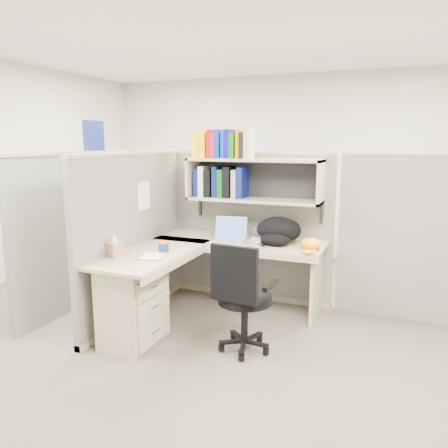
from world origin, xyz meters
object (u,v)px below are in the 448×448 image
at_px(snack_canister, 164,246).
at_px(task_chair, 243,314).
at_px(backpack, 277,231).
at_px(desk, 164,287).
at_px(laptop, 229,229).

bearing_deg(snack_canister, task_chair, -14.37).
relative_size(backpack, snack_canister, 4.55).
distance_m(backpack, task_chair, 1.05).
distance_m(snack_canister, task_chair, 0.98).
distance_m(desk, backpack, 1.23).
height_order(desk, snack_canister, snack_canister).
distance_m(laptop, task_chair, 1.13).
relative_size(desk, laptop, 5.25).
bearing_deg(task_chair, desk, 173.56).
distance_m(laptop, backpack, 0.50).
xyz_separation_m(laptop, backpack, (0.50, 0.02, 0.01)).
xyz_separation_m(laptop, snack_canister, (-0.38, -0.67, -0.07)).
relative_size(snack_canister, task_chair, 0.10).
bearing_deg(snack_canister, backpack, 38.00).
bearing_deg(laptop, snack_canister, -127.77).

